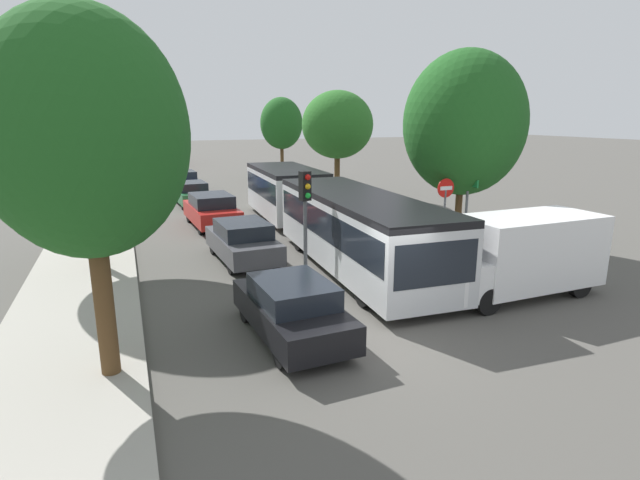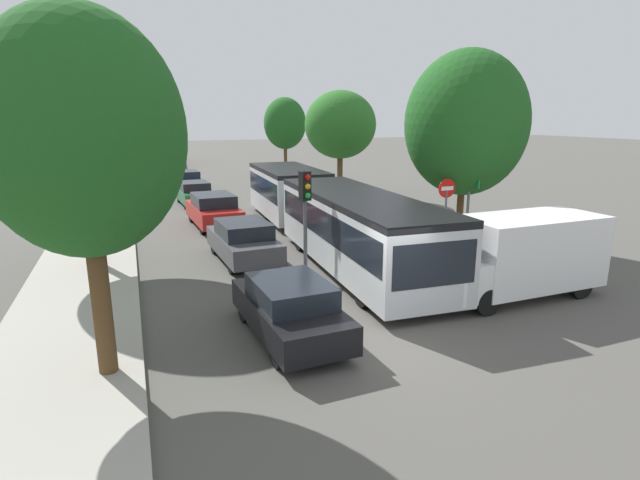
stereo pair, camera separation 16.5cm
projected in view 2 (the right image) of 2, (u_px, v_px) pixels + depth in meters
ground_plane at (385, 337)px, 11.67m from camera, size 200.00×200.00×0.00m
kerb_strip_left at (104, 199)px, 30.52m from camera, size 3.20×56.82×0.14m
articulated_bus at (322, 208)px, 19.81m from camera, size 3.33×17.30×2.56m
city_bus_rear at (162, 151)px, 53.16m from camera, size 3.37×11.14×2.36m
queued_car_black at (290, 308)px, 11.52m from camera, size 1.91×4.11×1.40m
queued_car_graphite at (243, 241)px, 17.63m from camera, size 1.98×4.26×1.45m
queued_car_red at (214, 210)px, 23.19m from camera, size 2.09×4.50×1.53m
queued_car_green at (194, 193)px, 28.83m from camera, size 1.86×4.00×1.36m
queued_car_blue at (186, 181)px, 34.29m from camera, size 1.90×4.09×1.39m
queued_car_white at (173, 172)px, 39.81m from camera, size 1.90×4.10×1.40m
white_van at (522, 254)px, 14.11m from camera, size 5.05×2.11×2.31m
traffic_light at (305, 201)px, 15.32m from camera, size 0.37×0.39×3.40m
no_entry_sign at (446, 204)px, 18.29m from camera, size 0.70×0.08×2.82m
direction_sign_post at (470, 183)px, 18.71m from camera, size 0.27×1.39×3.60m
tree_left_near at (77, 142)px, 8.75m from camera, size 3.59×3.59×6.92m
tree_left_mid at (85, 111)px, 15.70m from camera, size 4.79×4.79×7.83m
tree_right_near at (466, 124)px, 19.12m from camera, size 4.68×4.68×7.50m
tree_right_mid at (339, 127)px, 30.81m from camera, size 4.41×4.41×6.58m
tree_right_far at (285, 123)px, 40.08m from camera, size 3.40×3.40×6.51m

